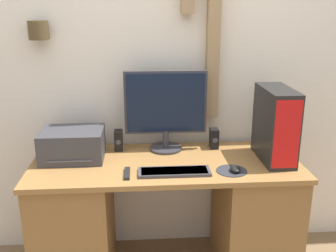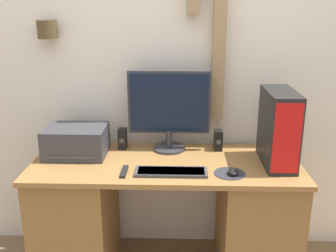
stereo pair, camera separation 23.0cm
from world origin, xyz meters
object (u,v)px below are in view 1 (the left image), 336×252
monitor (166,107)px  printer (73,145)px  keyboard (174,172)px  computer_tower (275,125)px  speaker_right (214,138)px  remote_control (127,173)px  mouse (235,169)px  speaker_left (119,140)px

monitor → printer: 0.62m
keyboard → computer_tower: size_ratio=0.92×
monitor → speaker_right: monitor is taller
speaker_right → monitor: bearing=-179.2°
printer → remote_control: (0.33, -0.26, -0.08)m
monitor → mouse: (0.37, -0.39, -0.27)m
speaker_left → remote_control: speaker_left is taller
printer → mouse: bearing=-16.2°
speaker_right → speaker_left: bearing=179.2°
keyboard → monitor: bearing=93.4°
keyboard → speaker_right: bearing=52.6°
monitor → keyboard: bearing=-86.6°
computer_tower → speaker_right: 0.42m
mouse → remote_control: mouse is taller
monitor → remote_control: size_ratio=3.43×
keyboard → speaker_right: speaker_right is taller
monitor → computer_tower: monitor is taller
monitor → mouse: size_ratio=6.13×
speaker_right → mouse: bearing=-83.0°
monitor → speaker_right: 0.39m
keyboard → printer: size_ratio=1.08×
monitor → keyboard: monitor is taller
computer_tower → printer: bearing=175.5°
keyboard → remote_control: keyboard is taller
monitor → printer: size_ratio=1.40×
computer_tower → printer: computer_tower is taller
speaker_right → remote_control: (-0.56, -0.39, -0.06)m
keyboard → remote_control: bearing=179.9°
computer_tower → speaker_left: size_ratio=3.35×
speaker_left → speaker_right: bearing=-0.8°
printer → speaker_right: printer is taller
mouse → computer_tower: (0.28, 0.18, 0.20)m
computer_tower → speaker_right: bearing=146.2°
monitor → printer: monitor is taller
keyboard → remote_control: size_ratio=2.66×
printer → speaker_left: printer is taller
keyboard → mouse: 0.34m
computer_tower → speaker_right: (-0.33, 0.22, -0.15)m
speaker_left → speaker_right: size_ratio=1.00×
keyboard → computer_tower: (0.62, 0.17, 0.21)m
speaker_left → mouse: bearing=-31.1°
monitor → remote_control: 0.53m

